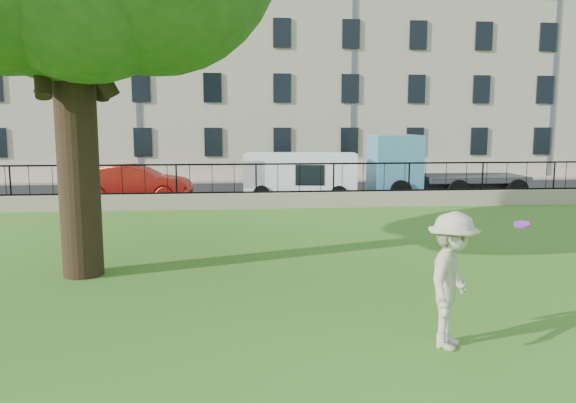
{
  "coord_description": "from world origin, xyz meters",
  "views": [
    {
      "loc": [
        -0.89,
        -9.32,
        3.24
      ],
      "look_at": [
        0.38,
        3.5,
        1.44
      ],
      "focal_mm": 35.0,
      "sensor_mm": 36.0,
      "label": 1
    }
  ],
  "objects": [
    {
      "name": "ground",
      "position": [
        0.0,
        0.0,
        0.0
      ],
      "size": [
        120.0,
        120.0,
        0.0
      ],
      "primitive_type": "plane",
      "color": "#366317",
      "rests_on": "ground"
    },
    {
      "name": "retaining_wall",
      "position": [
        0.0,
        12.0,
        0.3
      ],
      "size": [
        50.0,
        0.4,
        0.6
      ],
      "primitive_type": "cube",
      "color": "gray",
      "rests_on": "ground"
    },
    {
      "name": "iron_railing",
      "position": [
        0.0,
        12.0,
        1.15
      ],
      "size": [
        50.0,
        0.05,
        1.13
      ],
      "color": "black",
      "rests_on": "retaining_wall"
    },
    {
      "name": "street",
      "position": [
        0.0,
        16.7,
        0.01
      ],
      "size": [
        60.0,
        9.0,
        0.01
      ],
      "primitive_type": "cube",
      "color": "black",
      "rests_on": "ground"
    },
    {
      "name": "sidewalk",
      "position": [
        0.0,
        21.9,
        0.06
      ],
      "size": [
        60.0,
        1.4,
        0.12
      ],
      "primitive_type": "cube",
      "color": "gray",
      "rests_on": "ground"
    },
    {
      "name": "building_row",
      "position": [
        0.0,
        27.57,
        6.92
      ],
      "size": [
        56.4,
        10.4,
        13.8
      ],
      "color": "beige",
      "rests_on": "ground"
    },
    {
      "name": "man",
      "position": [
        2.24,
        -1.75,
        1.0
      ],
      "size": [
        1.34,
        1.48,
        1.99
      ],
      "primitive_type": "imported",
      "rotation": [
        0.0,
        0.0,
        0.98
      ],
      "color": "beige",
      "rests_on": "ground"
    },
    {
      "name": "frisbee",
      "position": [
        4.09,
        -0.2,
        1.5
      ],
      "size": [
        0.29,
        0.3,
        0.12
      ],
      "primitive_type": "cylinder",
      "rotation": [
        0.21,
        -0.14,
        -0.11
      ],
      "color": "purple"
    },
    {
      "name": "red_sedan",
      "position": [
        -4.92,
        14.4,
        0.76
      ],
      "size": [
        4.73,
        1.98,
        1.52
      ],
      "primitive_type": "imported",
      "rotation": [
        0.0,
        0.0,
        1.49
      ],
      "color": "#AD1C15",
      "rests_on": "street"
    },
    {
      "name": "white_van",
      "position": [
        2.0,
        14.4,
        0.99
      ],
      "size": [
        4.91,
        2.45,
        1.98
      ],
      "primitive_type": "cube",
      "rotation": [
        0.0,
        0.0,
        -0.13
      ],
      "color": "white",
      "rests_on": "street"
    },
    {
      "name": "blue_truck",
      "position": [
        8.38,
        14.4,
        1.37
      ],
      "size": [
        6.59,
        2.48,
        2.74
      ],
      "primitive_type": "cube",
      "rotation": [
        0.0,
        0.0,
        -0.02
      ],
      "color": "#4E92B8",
      "rests_on": "street"
    }
  ]
}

